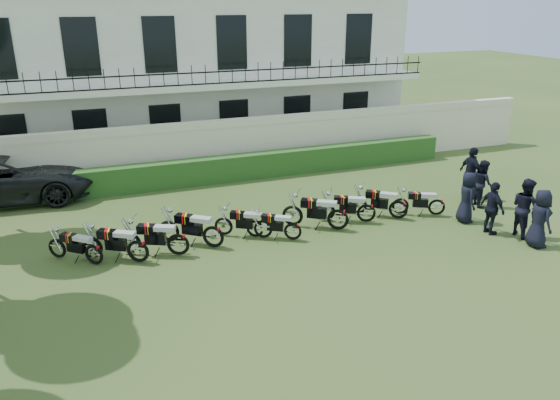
% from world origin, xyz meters
% --- Properties ---
extents(ground, '(100.00, 100.00, 0.00)m').
position_xyz_m(ground, '(0.00, 0.00, 0.00)').
color(ground, '#324F1F').
rests_on(ground, ground).
extents(perimeter_wall, '(30.00, 0.35, 2.30)m').
position_xyz_m(perimeter_wall, '(0.00, 8.00, 1.17)').
color(perimeter_wall, beige).
rests_on(perimeter_wall, ground).
extents(hedge, '(18.00, 0.60, 1.00)m').
position_xyz_m(hedge, '(1.00, 7.20, 0.50)').
color(hedge, '#1B481A').
rests_on(hedge, ground).
extents(building, '(20.40, 9.60, 7.40)m').
position_xyz_m(building, '(0.00, 13.96, 3.71)').
color(building, white).
rests_on(building, ground).
extents(motorcycle_0, '(1.44, 1.22, 0.98)m').
position_xyz_m(motorcycle_0, '(-5.01, 1.38, 0.45)').
color(motorcycle_0, black).
rests_on(motorcycle_0, ground).
extents(motorcycle_1, '(1.77, 1.14, 1.10)m').
position_xyz_m(motorcycle_1, '(-3.87, 1.09, 0.51)').
color(motorcycle_1, black).
rests_on(motorcycle_1, ground).
extents(motorcycle_2, '(1.89, 1.00, 1.11)m').
position_xyz_m(motorcycle_2, '(-2.75, 1.13, 0.51)').
color(motorcycle_2, black).
rests_on(motorcycle_2, ground).
extents(motorcycle_3, '(1.72, 1.35, 1.14)m').
position_xyz_m(motorcycle_3, '(-1.70, 1.28, 0.52)').
color(motorcycle_3, black).
rests_on(motorcycle_3, ground).
extents(motorcycle_4, '(1.60, 0.99, 0.99)m').
position_xyz_m(motorcycle_4, '(-0.12, 1.41, 0.45)').
color(motorcycle_4, black).
rests_on(motorcycle_4, ground).
extents(motorcycle_5, '(1.50, 0.96, 0.93)m').
position_xyz_m(motorcycle_5, '(0.66, 0.96, 0.43)').
color(motorcycle_5, black).
rests_on(motorcycle_5, ground).
extents(motorcycle_6, '(1.82, 1.27, 1.16)m').
position_xyz_m(motorcycle_6, '(2.27, 1.16, 0.54)').
color(motorcycle_6, black).
rests_on(motorcycle_6, ground).
extents(motorcycle_7, '(1.75, 0.98, 1.05)m').
position_xyz_m(motorcycle_7, '(3.41, 1.40, 0.48)').
color(motorcycle_7, black).
rests_on(motorcycle_7, ground).
extents(motorcycle_8, '(1.59, 1.31, 1.07)m').
position_xyz_m(motorcycle_8, '(4.54, 1.29, 0.49)').
color(motorcycle_8, black).
rests_on(motorcycle_8, ground).
extents(motorcycle_9, '(1.61, 0.88, 0.96)m').
position_xyz_m(motorcycle_9, '(5.91, 1.10, 0.44)').
color(motorcycle_9, black).
rests_on(motorcycle_9, ground).
extents(suv, '(6.25, 3.13, 1.70)m').
position_xyz_m(suv, '(-7.64, 7.76, 0.85)').
color(suv, black).
rests_on(suv, ground).
extents(officer_0, '(0.69, 0.94, 1.75)m').
position_xyz_m(officer_0, '(7.22, -1.93, 0.88)').
color(officer_0, black).
rests_on(officer_0, ground).
extents(officer_1, '(0.75, 0.93, 1.83)m').
position_xyz_m(officer_1, '(7.38, -1.17, 0.92)').
color(officer_1, black).
rests_on(officer_1, ground).
extents(officer_2, '(0.42, 0.98, 1.68)m').
position_xyz_m(officer_2, '(6.56, -0.73, 0.84)').
color(officer_2, black).
rests_on(officer_2, ground).
extents(officer_3, '(0.72, 0.92, 1.68)m').
position_xyz_m(officer_3, '(6.47, 0.36, 0.84)').
color(officer_3, black).
rests_on(officer_3, ground).
extents(officer_4, '(0.83, 0.95, 1.65)m').
position_xyz_m(officer_4, '(7.94, 1.38, 0.82)').
color(officer_4, black).
rests_on(officer_4, ground).
extents(officer_5, '(0.49, 1.13, 1.91)m').
position_xyz_m(officer_5, '(8.04, 2.11, 0.95)').
color(officer_5, black).
rests_on(officer_5, ground).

